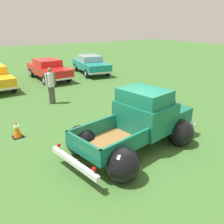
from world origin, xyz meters
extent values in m
plane|color=#3D6B2D|center=(0.00, 0.00, 0.00)|extent=(80.00, 80.00, 0.00)
cylinder|color=black|center=(1.30, 1.08, 0.38)|extent=(0.78, 0.33, 0.76)
cylinder|color=silver|center=(1.30, 1.08, 0.38)|extent=(0.37, 0.28, 0.34)
cylinder|color=black|center=(1.56, -0.64, 0.38)|extent=(0.78, 0.33, 0.76)
cylinder|color=silver|center=(1.56, -0.64, 0.38)|extent=(0.37, 0.28, 0.34)
cylinder|color=black|center=(-1.47, 0.66, 0.38)|extent=(0.78, 0.33, 0.76)
cylinder|color=silver|center=(-1.47, 0.66, 0.38)|extent=(0.37, 0.28, 0.34)
cylinder|color=black|center=(-1.20, -1.06, 0.38)|extent=(0.78, 0.33, 0.76)
cylinder|color=silver|center=(-1.20, -1.06, 0.38)|extent=(0.37, 0.28, 0.34)
sphere|color=black|center=(-1.47, 0.71, 0.44)|extent=(1.09, 1.09, 0.96)
sphere|color=black|center=(-1.20, -1.11, 0.44)|extent=(1.09, 1.09, 0.96)
cube|color=olive|center=(-0.94, -0.14, 0.54)|extent=(2.26, 1.83, 0.04)
cube|color=#14664C|center=(-1.05, 0.58, 0.77)|extent=(2.04, 0.39, 0.50)
cube|color=#14664C|center=(-0.83, -0.86, 0.77)|extent=(2.04, 0.39, 0.50)
cube|color=#14664C|center=(0.03, 0.01, 0.77)|extent=(0.31, 1.53, 0.50)
cube|color=#14664C|center=(-1.91, -0.29, 0.77)|extent=(0.31, 1.53, 0.50)
cube|color=#14664C|center=(0.64, 0.10, 0.99)|extent=(1.69, 1.90, 0.95)
cube|color=#14664C|center=(0.54, 0.08, 1.70)|extent=(1.37, 1.70, 0.45)
cube|color=#8CADB7|center=(1.18, 0.18, 1.68)|extent=(0.37, 1.47, 0.38)
cube|color=#14664C|center=(1.68, 0.26, 0.80)|extent=(1.48, 1.79, 0.55)
sphere|color=black|center=(1.30, 1.11, 0.42)|extent=(1.05, 1.05, 0.92)
sphere|color=black|center=(1.57, -0.67, 0.42)|extent=(1.05, 1.05, 0.92)
cube|color=silver|center=(-2.21, -0.34, 0.46)|extent=(0.42, 1.98, 0.14)
cube|color=silver|center=(2.21, 0.34, 0.46)|extent=(0.42, 1.98, 0.14)
sphere|color=red|center=(-2.29, 0.45, 0.64)|extent=(0.13, 0.13, 0.11)
sphere|color=red|center=(-2.06, -1.11, 0.64)|extent=(0.13, 0.13, 0.11)
cylinder|color=black|center=(-1.50, 9.25, 0.33)|extent=(0.21, 0.66, 0.66)
cylinder|color=silver|center=(-1.50, 9.25, 0.33)|extent=(0.21, 0.30, 0.30)
cylinder|color=black|center=(-1.53, 12.06, 0.33)|extent=(0.21, 0.66, 0.66)
cylinder|color=silver|center=(-1.53, 12.06, 0.33)|extent=(0.21, 0.30, 0.30)
cube|color=silver|center=(-2.30, 8.49, 0.45)|extent=(1.78, 0.11, 0.12)
cylinder|color=black|center=(2.29, 9.80, 0.33)|extent=(0.20, 0.66, 0.66)
cylinder|color=silver|center=(2.29, 9.80, 0.33)|extent=(0.21, 0.30, 0.30)
cylinder|color=black|center=(0.61, 9.80, 0.33)|extent=(0.20, 0.66, 0.66)
cylinder|color=silver|center=(0.61, 9.80, 0.33)|extent=(0.21, 0.30, 0.30)
cylinder|color=black|center=(2.30, 12.79, 0.33)|extent=(0.20, 0.66, 0.66)
cylinder|color=silver|center=(2.30, 12.79, 0.33)|extent=(0.21, 0.30, 0.30)
cylinder|color=black|center=(0.62, 12.79, 0.33)|extent=(0.20, 0.66, 0.66)
cylinder|color=silver|center=(0.62, 12.79, 0.33)|extent=(0.21, 0.30, 0.30)
cube|color=red|center=(1.46, 11.29, 0.71)|extent=(1.81, 4.68, 0.55)
cube|color=red|center=(1.46, 11.48, 1.21)|extent=(1.57, 1.97, 0.45)
cube|color=silver|center=(1.47, 13.59, 0.45)|extent=(1.86, 0.11, 0.12)
cube|color=silver|center=(1.45, 9.00, 0.45)|extent=(1.86, 0.11, 0.12)
cylinder|color=black|center=(5.59, 9.86, 0.33)|extent=(0.31, 0.69, 0.66)
cylinder|color=silver|center=(5.59, 9.86, 0.33)|extent=(0.26, 0.33, 0.30)
cylinder|color=black|center=(3.94, 10.16, 0.33)|extent=(0.31, 0.69, 0.66)
cylinder|color=silver|center=(3.94, 10.16, 0.33)|extent=(0.26, 0.33, 0.30)
cylinder|color=black|center=(6.11, 12.75, 0.33)|extent=(0.31, 0.69, 0.66)
cylinder|color=silver|center=(6.11, 12.75, 0.33)|extent=(0.26, 0.33, 0.30)
cylinder|color=black|center=(4.46, 13.05, 0.33)|extent=(0.31, 0.69, 0.66)
cylinder|color=silver|center=(4.46, 13.05, 0.33)|extent=(0.26, 0.33, 0.30)
cube|color=teal|center=(5.03, 11.46, 0.71)|extent=(2.59, 4.85, 0.55)
cube|color=#8CADB7|center=(5.06, 11.64, 1.21)|extent=(1.88, 2.18, 0.45)
cube|color=silver|center=(5.43, 13.68, 0.45)|extent=(1.84, 0.43, 0.12)
cube|color=silver|center=(4.62, 9.23, 0.45)|extent=(1.84, 0.43, 0.12)
cylinder|color=#4C4742|center=(-0.49, 5.92, 0.45)|extent=(0.16, 0.16, 0.90)
cylinder|color=#4C4742|center=(-0.32, 5.91, 0.45)|extent=(0.16, 0.16, 0.90)
cylinder|color=silver|center=(-0.40, 5.91, 1.24)|extent=(0.36, 0.36, 0.67)
cylinder|color=silver|center=(-0.62, 5.93, 1.27)|extent=(0.09, 0.09, 0.64)
cylinder|color=brown|center=(-0.18, 5.90, 1.27)|extent=(0.09, 0.09, 0.64)
sphere|color=brown|center=(-0.40, 5.91, 1.72)|extent=(0.26, 0.26, 0.24)
cube|color=black|center=(-2.87, 2.98, 0.01)|extent=(0.36, 0.36, 0.03)
cone|color=orange|center=(-2.87, 2.98, 0.33)|extent=(0.28, 0.28, 0.60)
cylinder|color=white|center=(-2.87, 2.98, 0.42)|extent=(0.17, 0.17, 0.08)
camera|label=1|loc=(-4.38, -5.24, 3.88)|focal=37.63mm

